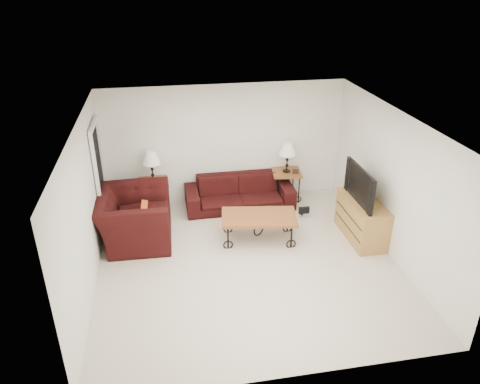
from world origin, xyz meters
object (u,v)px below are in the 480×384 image
Objects in this scene: tv_stand at (362,219)px; lamp_left at (152,167)px; lamp_right at (287,157)px; sofa at (239,193)px; television at (365,185)px; side_table_right at (286,185)px; armchair at (135,218)px; backpack at (302,206)px; coffee_table at (259,228)px; side_table_left at (155,196)px.

lamp_left is at bearing 154.66° from tv_stand.
lamp_right reaches higher than tv_stand.
lamp_right is (2.80, 0.00, -0.00)m from lamp_left.
sofa is at bearing 141.48° from tv_stand.
television is at bearing -25.46° from lamp_left.
tv_stand is at bearing -61.81° from lamp_right.
side_table_right is 0.65m from lamp_right.
side_table_right is 3.35m from armchair.
tv_stand is at bearing -45.41° from backpack.
sofa is at bearing -5.89° from lamp_left.
coffee_table is 3.15× the size of backpack.
lamp_right is at bearing 58.66° from coffee_table.
lamp_right is 2.01m from television.
tv_stand reaches higher than side_table_right.
coffee_table is 1.90m from tv_stand.
side_table_right is at bearing 0.00° from lamp_left.
backpack is (0.14, -0.78, -0.76)m from lamp_right.
lamp_left is 1.51× the size of backpack.
side_table_right is at bearing -152.31° from television.
lamp_left reaches higher than side_table_left.
backpack is (-0.80, 1.00, -0.87)m from television.
sofa is 5.24× the size of backpack.
lamp_left is (0.00, 0.00, 0.65)m from side_table_left.
television is (3.73, -1.78, 0.76)m from side_table_left.
armchair is at bearing -160.25° from lamp_right.
coffee_table is at bearing -139.58° from backpack.
lamp_right is at bearing 9.70° from sofa.
armchair is (-3.15, -1.13, 0.14)m from side_table_right.
sofa is 1.77× the size of tv_stand.
side_table_right is at bearing -68.47° from armchair.
side_table_right is 0.51× the size of tv_stand.
side_table_right is at bearing 58.66° from coffee_table.
side_table_right is at bearing 0.00° from lamp_right.
coffee_table is at bearing -121.34° from side_table_right.
coffee_table is 1.07× the size of tv_stand.
coffee_table is 1.31m from backpack.
backpack is (1.07, 0.75, -0.04)m from coffee_table.
armchair is at bearing -107.38° from side_table_left.
television is at bearing -62.31° from lamp_right.
lamp_right is 0.51× the size of tv_stand.
television is (3.73, -1.78, 0.11)m from lamp_left.
sofa is at bearing -63.83° from armchair.
sofa is 2.56m from tv_stand.
sofa is 1.98× the size of television.
sofa is at bearing 158.51° from backpack.
sofa is 1.36m from coffee_table.
side_table_left is 0.48× the size of coffee_table.
television is at bearing -62.31° from side_table_right.
sofa is 3.46× the size of side_table_left.
television reaches higher than sofa.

